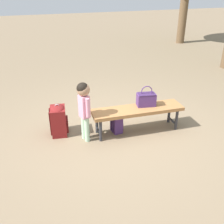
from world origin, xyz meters
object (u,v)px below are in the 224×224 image
Objects in this scene: backpack_large at (59,119)px; backpack_small at (117,123)px; handbag at (146,99)px; park_bench at (138,111)px; child_standing at (84,103)px.

backpack_large is 1.60× the size of backpack_small.
handbag reaches higher than backpack_large.
park_bench is at bearing 163.96° from backpack_small.
backpack_large is at bearing -16.56° from park_bench.
handbag reaches higher than park_bench.
park_bench is at bearing 16.11° from handbag.
backpack_small is at bearing -16.04° from park_bench.
handbag reaches higher than backpack_small.
child_standing is 2.85× the size of backpack_small.
park_bench is 0.98m from child_standing.
child_standing reaches higher than park_bench.
backpack_large is (1.31, -0.39, -0.11)m from park_bench.
handbag is (-0.18, -0.05, 0.18)m from park_bench.
backpack_small is (0.53, -0.05, -0.40)m from handbag.
child_standing is at bearing 0.60° from handbag.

